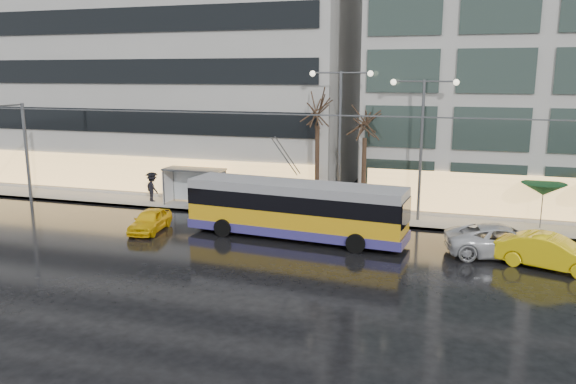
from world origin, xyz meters
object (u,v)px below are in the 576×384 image
at_px(bus_shelter, 191,178).
at_px(street_lamp_near, 340,123).
at_px(taxi_a, 150,220).
at_px(trolleybus, 295,211).

height_order(bus_shelter, street_lamp_near, street_lamp_near).
distance_m(street_lamp_near, taxi_a, 12.96).
height_order(trolleybus, taxi_a, trolleybus).
bearing_deg(bus_shelter, taxi_a, -84.31).
height_order(bus_shelter, taxi_a, bus_shelter).
xyz_separation_m(trolleybus, taxi_a, (-8.44, -1.14, -0.89)).
xyz_separation_m(street_lamp_near, taxi_a, (-9.73, -6.70, -5.34)).
distance_m(trolleybus, taxi_a, 8.56).
bearing_deg(trolleybus, taxi_a, -172.30).
bearing_deg(taxi_a, street_lamp_near, 27.18).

